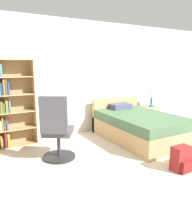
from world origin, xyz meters
TOP-DOWN VIEW (x-y plane):
  - wall_back at (0.00, 3.23)m, footprint 9.00×0.06m
  - bookshelf at (-1.98, 3.04)m, footprint 0.82×0.28m
  - bed at (0.56, 2.14)m, footprint 1.31×1.98m
  - office_chair at (-1.38, 1.94)m, footprint 0.69×0.72m
  - nightstand at (1.54, 2.89)m, footprint 0.48×0.42m
  - table_lamp at (1.61, 2.85)m, footprint 0.23×0.23m
  - water_bottle at (1.54, 2.79)m, footprint 0.07×0.07m
  - backpack_red at (0.16, 0.63)m, footprint 0.30×0.25m

SIDE VIEW (x-z plane):
  - backpack_red at x=0.16m, z-range -0.01..0.38m
  - nightstand at x=1.54m, z-range 0.00..0.52m
  - bed at x=0.56m, z-range -0.12..0.70m
  - office_chair at x=-1.38m, z-range -0.06..1.07m
  - water_bottle at x=1.54m, z-range 0.51..0.75m
  - bookshelf at x=-1.98m, z-range 0.00..1.72m
  - table_lamp at x=1.61m, z-range 0.65..1.12m
  - wall_back at x=0.00m, z-range 0.00..2.60m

